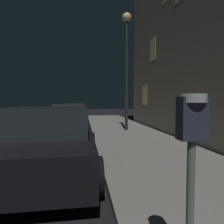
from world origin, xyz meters
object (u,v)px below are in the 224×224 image
at_px(car_yellow_cab, 75,112).
at_px(parking_meter, 191,145).
at_px(car_green, 77,109).
at_px(street_lamp, 127,54).
at_px(car_black, 49,140).
at_px(car_white, 70,117).

bearing_deg(car_yellow_cab, parking_meter, -84.50).
xyz_separation_m(car_green, street_lamp, (2.85, -13.80, 3.19)).
relative_size(car_green, street_lamp, 0.74).
height_order(car_black, car_white, same).
xyz_separation_m(parking_meter, street_lamp, (1.34, 8.12, 2.65)).
bearing_deg(car_yellow_cab, car_black, -90.00).
height_order(car_white, car_yellow_cab, same).
relative_size(car_black, car_white, 0.96).
distance_m(parking_meter, car_yellow_cab, 15.77).
bearing_deg(car_green, parking_meter, -86.06).
distance_m(car_white, street_lamp, 4.52).
height_order(car_yellow_cab, car_green, same).
relative_size(parking_meter, car_black, 0.36).
height_order(car_black, car_green, same).
xyz_separation_m(parking_meter, car_yellow_cab, (-1.51, 15.69, -0.54)).
height_order(car_white, street_lamp, street_lamp).
distance_m(parking_meter, car_white, 9.69).
height_order(car_green, street_lamp, street_lamp).
bearing_deg(car_white, street_lamp, -26.75).
relative_size(car_black, car_green, 0.96).
bearing_deg(street_lamp, car_white, 153.25).
xyz_separation_m(car_white, car_green, (-0.00, 12.36, 0.02)).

